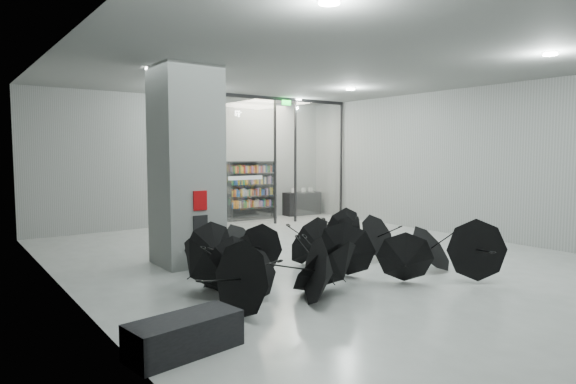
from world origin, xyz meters
TOP-DOWN VIEW (x-y plane):
  - room at (0.00, 0.00)m, footprint 14.00×14.02m
  - column at (-2.50, 2.00)m, footprint 1.20×1.20m
  - fire_cabinet at (-2.50, 1.38)m, footprint 0.28×0.04m
  - info_panel at (-2.50, 1.38)m, footprint 0.30×0.03m
  - exit_sign at (2.40, 5.30)m, footprint 0.30×0.06m
  - glass_partition at (2.39, 5.50)m, footprint 5.06×0.08m
  - bench at (-4.44, -2.18)m, footprint 1.37×0.74m
  - bookshelf at (1.97, 6.75)m, footprint 1.82×0.53m
  - shop_counter at (4.11, 6.73)m, footprint 1.41×0.64m
  - umbrella_cluster at (-1.24, -0.60)m, footprint 5.69×4.79m

SIDE VIEW (x-z plane):
  - bench at x=-4.44m, z-range 0.00..0.42m
  - umbrella_cluster at x=-1.24m, z-range -0.35..0.96m
  - shop_counter at x=4.11m, z-range 0.00..0.83m
  - info_panel at x=-2.50m, z-range 0.64..1.06m
  - bookshelf at x=1.97m, z-range 0.00..1.97m
  - fire_cabinet at x=-2.50m, z-range 1.16..1.54m
  - column at x=-2.50m, z-range 0.00..4.00m
  - glass_partition at x=2.39m, z-range 0.18..4.18m
  - room at x=0.00m, z-range 0.84..4.85m
  - exit_sign at x=2.40m, z-range 3.74..3.90m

